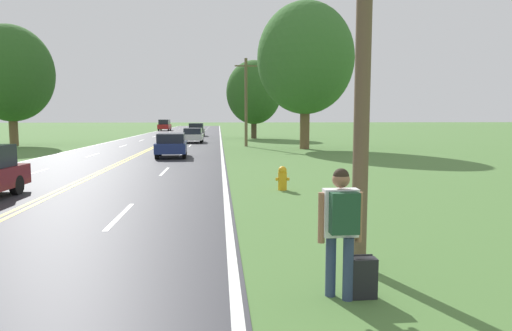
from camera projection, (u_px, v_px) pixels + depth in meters
The scene contains 12 objects.
hitchhiker_person at pixel (341, 220), 5.83m from camera, with size 0.58×0.42×1.71m.
suitcase at pixel (362, 278), 5.95m from camera, with size 0.36×0.19×0.59m.
fire_hydrant at pixel (282, 178), 14.75m from camera, with size 0.45×0.29×0.78m.
utility_pole_foreground at pixel (364, 5), 6.79m from camera, with size 1.80×0.24×7.73m.
utility_pole_midground at pixel (246, 101), 36.47m from camera, with size 1.80×0.24×7.01m.
tree_left_verge at pixel (10, 74), 37.20m from camera, with size 6.82×6.82×9.84m.
tree_behind_sign at pixel (305, 59), 33.28m from camera, with size 7.08×7.08×10.71m.
tree_right_cluster at pixel (254, 92), 50.03m from camera, with size 6.05×6.05×8.55m.
car_dark_blue_hatchback_approaching at pixel (171, 144), 26.72m from camera, with size 1.89×3.68×1.41m.
car_white_hatchback_mid_near at pixel (193, 135), 42.15m from camera, with size 1.80×3.86×1.35m.
car_dark_grey_sedan_mid_far at pixel (196, 130), 56.50m from camera, with size 1.97×4.18×1.60m.
car_red_van_receding at pixel (165, 125), 79.30m from camera, with size 1.97×4.49×1.93m.
Camera 1 is at (5.08, -3.42, 2.36)m, focal length 32.00 mm.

